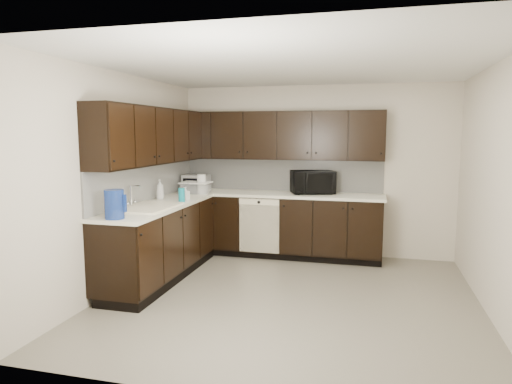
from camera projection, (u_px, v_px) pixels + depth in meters
floor at (290, 298)px, 5.02m from camera, size 4.00×4.00×0.00m
ceiling at (292, 65)px, 4.69m from camera, size 4.00×4.00×0.00m
wall_back at (315, 171)px, 6.77m from camera, size 4.00×0.02×2.50m
wall_left at (123, 181)px, 5.35m from camera, size 0.02×4.00×2.50m
wall_right at (497, 192)px, 4.36m from camera, size 0.02×4.00×2.50m
wall_front at (236, 220)px, 2.93m from camera, size 4.00×0.02×2.50m
lower_cabinets at (232, 235)px, 6.28m from camera, size 3.00×2.80×0.90m
countertop at (232, 199)px, 6.21m from camera, size 3.03×2.83×0.04m
backsplash at (222, 178)px, 6.43m from camera, size 3.00×2.80×0.48m
upper_cabinets at (227, 136)px, 6.22m from camera, size 3.00×2.80×0.70m
dishwasher at (259, 222)px, 6.47m from camera, size 0.58×0.04×0.78m
sink at (148, 213)px, 5.31m from camera, size 0.54×0.82×0.42m
microwave at (312, 182)px, 6.56m from camera, size 0.70×0.59×0.33m
soap_bottle_a at (186, 194)px, 5.90m from camera, size 0.10×0.10×0.17m
soap_bottle_b at (160, 189)px, 6.00m from camera, size 0.10×0.10×0.26m
toaster_oven at (196, 183)px, 6.91m from camera, size 0.40×0.31×0.24m
storage_bin at (196, 188)px, 6.58m from camera, size 0.45×0.37×0.16m
blue_pitcher at (114, 204)px, 4.62m from camera, size 0.23×0.23×0.30m
teal_tumbler at (182, 195)px, 5.75m from camera, size 0.09×0.09×0.18m
paper_towel_roll at (202, 184)px, 6.55m from camera, size 0.15×0.15×0.28m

